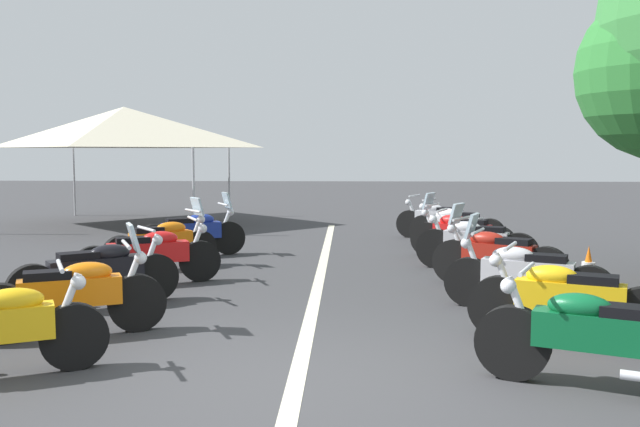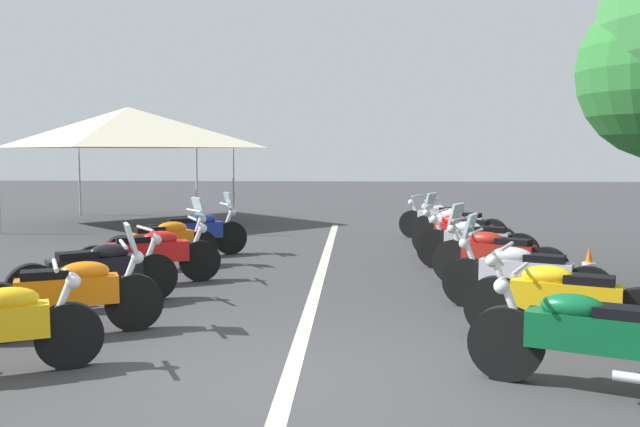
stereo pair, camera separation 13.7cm
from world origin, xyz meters
TOP-DOWN VIEW (x-y plane):
  - ground_plane at (0.00, 0.00)m, footprint 80.00×80.00m
  - lane_centre_stripe at (4.27, 0.00)m, footprint 16.96×0.16m
  - motorcycle_left_row_1 at (1.44, 2.50)m, footprint 1.02×1.90m
  - motorcycle_left_row_2 at (2.81, 2.74)m, footprint 1.38×1.84m
  - motorcycle_left_row_3 at (4.33, 2.52)m, footprint 1.09×2.04m
  - motorcycle_left_row_4 at (5.68, 2.69)m, footprint 1.29×1.69m
  - motorcycle_left_row_5 at (7.09, 2.49)m, footprint 1.09×1.93m
  - motorcycle_right_row_0 at (-0.05, -2.53)m, footprint 1.04×1.97m
  - motorcycle_right_row_1 at (1.35, -2.71)m, footprint 1.01×1.97m
  - motorcycle_right_row_2 at (2.83, -2.65)m, footprint 1.02×1.97m
  - motorcycle_right_row_3 at (4.28, -2.61)m, footprint 1.19×1.81m
  - motorcycle_right_row_4 at (5.77, -2.57)m, footprint 0.99×1.95m
  - motorcycle_right_row_5 at (7.06, -2.54)m, footprint 1.16×1.83m
  - motorcycle_right_row_6 at (8.47, -2.66)m, footprint 1.20×1.85m
  - motorcycle_right_row_7 at (9.85, -2.49)m, footprint 1.10×1.88m
  - traffic_cone_0 at (4.42, -3.99)m, footprint 0.36×0.36m
  - event_tent at (12.79, 5.64)m, footprint 5.39×5.39m

SIDE VIEW (x-z plane):
  - ground_plane at x=0.00m, z-range 0.00..0.00m
  - lane_centre_stripe at x=4.27m, z-range 0.00..0.01m
  - traffic_cone_0 at x=4.42m, z-range -0.02..0.60m
  - motorcycle_left_row_3 at x=4.33m, z-range -0.04..0.95m
  - motorcycle_left_row_2 at x=2.81m, z-range -0.04..0.95m
  - motorcycle_right_row_7 at x=9.85m, z-range -0.04..0.96m
  - motorcycle_right_row_6 at x=8.47m, z-range -0.04..0.96m
  - motorcycle_right_row_0 at x=-0.05m, z-range -0.04..0.97m
  - motorcycle_left_row_4 at x=5.68m, z-range -0.14..1.06m
  - motorcycle_right_row_1 at x=1.35m, z-range -0.04..0.97m
  - motorcycle_right_row_2 at x=2.83m, z-range -0.14..1.07m
  - motorcycle_left_row_1 at x=1.44m, z-range -0.14..1.07m
  - motorcycle_right_row_4 at x=5.77m, z-range -0.04..0.97m
  - motorcycle_left_row_5 at x=7.09m, z-range -0.14..1.07m
  - motorcycle_right_row_5 at x=7.06m, z-range -0.14..1.08m
  - motorcycle_right_row_3 at x=4.28m, z-range -0.14..1.09m
  - event_tent at x=12.79m, z-range 1.05..4.25m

